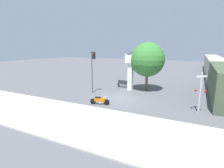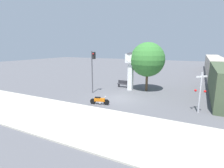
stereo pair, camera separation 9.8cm
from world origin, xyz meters
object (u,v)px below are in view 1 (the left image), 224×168
at_px(traffic_light, 93,65).
at_px(bench, 123,84).
at_px(freight_train, 216,69).
at_px(street_tree, 147,60).
at_px(railroad_crossing_signal, 200,91).
at_px(motorcycle, 100,101).
at_px(clock_tower, 131,65).

xyz_separation_m(traffic_light, bench, (1.98, 4.43, -2.87)).
xyz_separation_m(freight_train, street_tree, (-8.42, -14.22, 2.18)).
distance_m(freight_train, street_tree, 16.67).
bearing_deg(bench, railroad_crossing_signal, -32.36).
bearing_deg(traffic_light, freight_train, 52.95).
xyz_separation_m(motorcycle, traffic_light, (-2.85, 3.40, 2.96)).
relative_size(motorcycle, clock_tower, 0.39).
relative_size(clock_tower, freight_train, 0.12).
bearing_deg(bench, clock_tower, -36.65).
distance_m(traffic_light, railroad_crossing_signal, 11.48).
distance_m(motorcycle, bench, 7.88).
xyz_separation_m(motorcycle, clock_tower, (0.53, 6.79, 2.78)).
bearing_deg(traffic_light, railroad_crossing_signal, -7.41).
bearing_deg(freight_train, railroad_crossing_signal, -97.12).
bearing_deg(railroad_crossing_signal, traffic_light, 172.59).
xyz_separation_m(motorcycle, bench, (-0.88, 7.83, 0.09)).
distance_m(clock_tower, railroad_crossing_signal, 9.37).
distance_m(clock_tower, street_tree, 2.15).
height_order(motorcycle, railroad_crossing_signal, railroad_crossing_signal).
relative_size(motorcycle, railroad_crossing_signal, 0.54).
height_order(motorcycle, clock_tower, clock_tower).
bearing_deg(street_tree, railroad_crossing_signal, -42.42).
height_order(freight_train, railroad_crossing_signal, freight_train).
bearing_deg(street_tree, clock_tower, -163.08).
xyz_separation_m(clock_tower, freight_train, (10.37, 14.82, -1.48)).
height_order(traffic_light, railroad_crossing_signal, traffic_light).
xyz_separation_m(clock_tower, railroad_crossing_signal, (7.91, -4.86, -1.31)).
xyz_separation_m(clock_tower, bench, (-1.40, 1.04, -2.69)).
bearing_deg(bench, traffic_light, -114.03).
bearing_deg(bench, freight_train, 49.49).
bearing_deg(street_tree, traffic_light, -143.21).
bearing_deg(street_tree, freight_train, 59.37).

